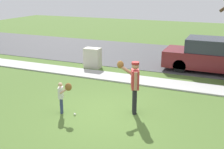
{
  "coord_description": "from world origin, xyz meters",
  "views": [
    {
      "loc": [
        3.44,
        -7.85,
        4.01
      ],
      "look_at": [
        -0.32,
        1.05,
        1.0
      ],
      "focal_mm": 44.9,
      "sensor_mm": 36.0,
      "label": 1
    }
  ],
  "objects_px": {
    "person_adult": "(134,82)",
    "utility_cabinet": "(93,58)",
    "person_child": "(63,93)",
    "baseball": "(75,114)",
    "parked_suv_maroon": "(213,56)"
  },
  "relations": [
    {
      "from": "baseball",
      "to": "parked_suv_maroon",
      "type": "relative_size",
      "value": 0.02
    },
    {
      "from": "person_adult",
      "to": "parked_suv_maroon",
      "type": "relative_size",
      "value": 0.37
    },
    {
      "from": "baseball",
      "to": "utility_cabinet",
      "type": "height_order",
      "value": "utility_cabinet"
    },
    {
      "from": "person_child",
      "to": "baseball",
      "type": "relative_size",
      "value": 14.96
    },
    {
      "from": "person_child",
      "to": "parked_suv_maroon",
      "type": "height_order",
      "value": "parked_suv_maroon"
    },
    {
      "from": "utility_cabinet",
      "to": "parked_suv_maroon",
      "type": "height_order",
      "value": "parked_suv_maroon"
    },
    {
      "from": "person_adult",
      "to": "person_child",
      "type": "xyz_separation_m",
      "value": [
        -2.11,
        -0.94,
        -0.38
      ]
    },
    {
      "from": "person_child",
      "to": "utility_cabinet",
      "type": "height_order",
      "value": "person_child"
    },
    {
      "from": "person_adult",
      "to": "parked_suv_maroon",
      "type": "distance_m",
      "value": 6.48
    },
    {
      "from": "person_adult",
      "to": "baseball",
      "type": "xyz_separation_m",
      "value": [
        -1.69,
        -0.93,
        -1.06
      ]
    },
    {
      "from": "person_adult",
      "to": "utility_cabinet",
      "type": "bearing_deg",
      "value": -72.61
    },
    {
      "from": "person_adult",
      "to": "person_child",
      "type": "bearing_deg",
      "value": 1.28
    },
    {
      "from": "baseball",
      "to": "utility_cabinet",
      "type": "relative_size",
      "value": 0.07
    },
    {
      "from": "person_child",
      "to": "utility_cabinet",
      "type": "xyz_separation_m",
      "value": [
        -1.61,
        5.35,
        -0.19
      ]
    },
    {
      "from": "baseball",
      "to": "parked_suv_maroon",
      "type": "xyz_separation_m",
      "value": [
        3.74,
        7.07,
        0.75
      ]
    }
  ]
}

